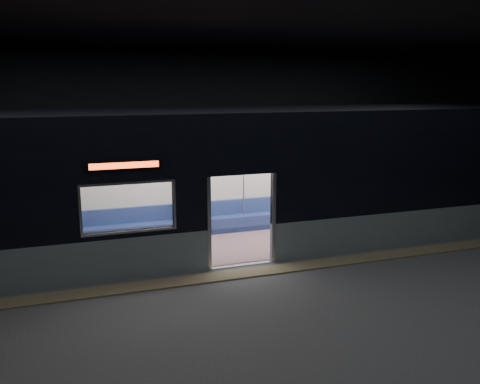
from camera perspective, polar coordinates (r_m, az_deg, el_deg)
station_floor at (r=10.44m, az=2.10°, el=-10.19°), size 24.00×14.00×0.01m
station_envelope at (r=9.66m, az=2.27°, el=10.38°), size 24.00×14.00×5.00m
tactile_strip at (r=10.91m, az=1.05°, el=-9.06°), size 22.80×0.50×0.03m
metro_car at (r=12.25m, az=-2.12°, el=2.19°), size 18.00×3.04×3.35m
passenger at (r=13.28m, az=-5.55°, el=-1.77°), size 0.40×0.67×1.33m
handbag at (r=13.10m, az=-5.44°, el=-2.46°), size 0.31×0.27×0.14m
transit_map at (r=15.62m, az=14.29°, el=2.48°), size 0.91×0.03×0.59m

